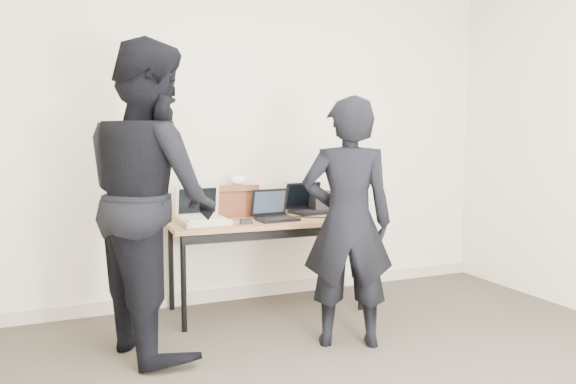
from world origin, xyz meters
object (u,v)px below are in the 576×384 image
laptop_right (309,206)px  equipment_box (328,201)px  desk (266,226)px  laptop_beige (202,216)px  laptop_center (274,213)px  person_observer (152,198)px  person_typist (348,223)px  leather_satchel (235,200)px

laptop_right → equipment_box: laptop_right is taller
equipment_box → laptop_right: bearing=179.6°
desk → equipment_box: equipment_box is taller
laptop_beige → laptop_right: laptop_beige is taller
laptop_center → person_observer: 1.07m
laptop_beige → person_observer: (-0.43, -0.43, 0.20)m
person_observer → laptop_center: bearing=-81.6°
laptop_center → person_typist: bearing=-79.7°
desk → person_observer: person_observer is taller
desk → laptop_beige: (-0.51, -0.02, 0.11)m
desk → laptop_center: size_ratio=4.91×
desk → leather_satchel: leather_satchel is taller
laptop_right → person_observer: bearing=-163.7°
desk → laptop_beige: size_ratio=4.33×
leather_satchel → desk: bearing=-46.5°
equipment_box → laptop_beige: bearing=-169.2°
laptop_beige → person_observer: size_ratio=0.18×
laptop_right → leather_satchel: (-0.63, 0.03, 0.07)m
equipment_box → leather_satchel: bearing=177.5°
laptop_center → person_observer: person_observer is taller
desk → laptop_right: size_ratio=4.03×
laptop_right → person_typist: person_typist is taller
laptop_center → person_typist: 0.83m
laptop_center → laptop_right: size_ratio=0.82×
laptop_right → person_typist: size_ratio=0.24×
equipment_box → person_observer: (-1.57, -0.64, 0.17)m
desk → person_typist: (0.23, -0.86, 0.14)m
laptop_beige → equipment_box: (1.14, 0.22, 0.03)m
laptop_center → person_observer: (-0.98, -0.39, 0.20)m
laptop_beige → equipment_box: bearing=7.1°
desk → person_typist: 0.91m
equipment_box → person_observer: size_ratio=0.15×
person_typist → person_observer: 1.25m
desk → laptop_right: laptop_right is taller
person_observer → equipment_box: bearing=-81.3°
desk → person_typist: bearing=-72.8°
laptop_beige → person_typist: bearing=-52.3°
laptop_center → laptop_right: 0.48m
leather_satchel → person_typist: bearing=-64.0°
desk → laptop_center: bearing=-51.5°
laptop_center → laptop_beige: bearing=173.7°
desk → laptop_center: 0.13m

